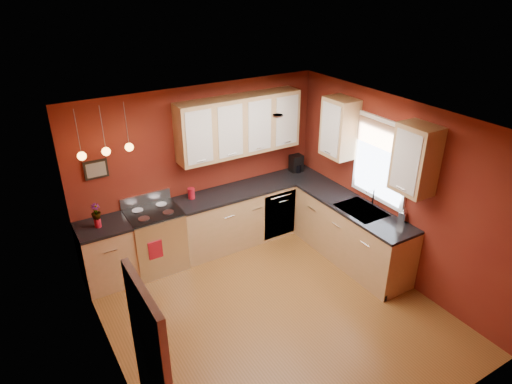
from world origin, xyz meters
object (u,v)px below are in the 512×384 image
red_canister (191,193)px  soap_pump (403,215)px  gas_range (156,239)px  coffee_maker (296,164)px  sink (361,211)px

red_canister → soap_pump: (2.21, -2.16, 0.02)m
gas_range → red_canister: bearing=9.6°
coffee_maker → soap_pump: 2.19m
sink → red_canister: bearing=140.7°
soap_pump → coffee_maker: bearing=96.5°
red_canister → coffee_maker: (1.97, 0.01, 0.05)m
sink → coffee_maker: size_ratio=2.39×
gas_range → soap_pump: (2.87, -2.05, 0.57)m
sink → coffee_maker: bearing=90.0°
sink → coffee_maker: 1.63m
coffee_maker → sink: bearing=-88.6°
sink → soap_pump: size_ratio=3.20×
sink → coffee_maker: coffee_maker is taller
gas_range → soap_pump: bearing=-35.5°
soap_pump → sink: bearing=114.3°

